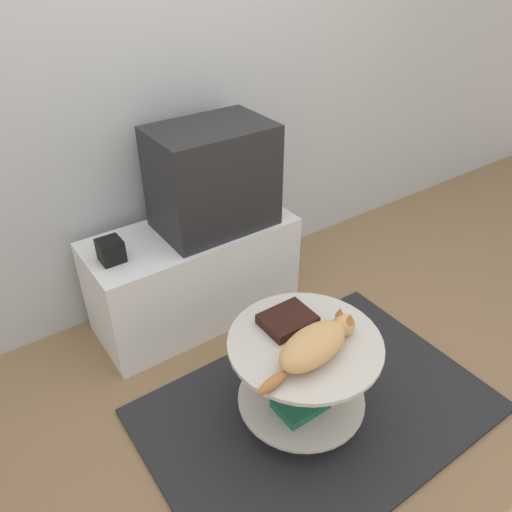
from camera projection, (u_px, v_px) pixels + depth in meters
The scene contains 9 objects.
ground_plane at pixel (317, 411), 2.26m from camera, with size 12.00×12.00×0.00m, color #93704C.
wall_back at pixel (167, 60), 2.37m from camera, with size 8.00×0.05×2.60m.
rug at pixel (317, 409), 2.26m from camera, with size 1.50×1.03×0.02m.
tv_stand at pixel (194, 274), 2.68m from camera, with size 1.08×0.46×0.54m.
tv at pixel (213, 178), 2.44m from camera, with size 0.57×0.39×0.52m.
speaker at pixel (111, 251), 2.28m from camera, with size 0.11×0.11×0.11m.
coffee_table at pixel (303, 372), 2.06m from camera, with size 0.62×0.62×0.45m.
dvd_box at pixel (288, 320), 2.04m from camera, with size 0.21×0.17×0.04m.
cat at pixel (315, 344), 1.87m from camera, with size 0.52×0.21×0.12m.
Camera 1 is at (-1.08, -1.06, 1.85)m, focal length 35.00 mm.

